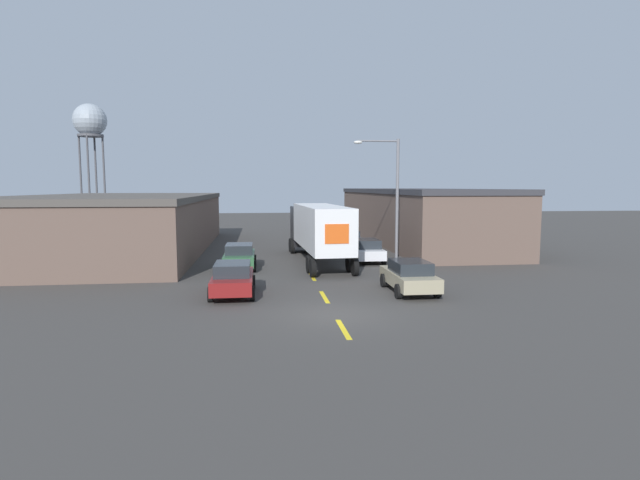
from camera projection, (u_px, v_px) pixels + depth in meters
ground_plane at (335, 315)px, 19.88m from camera, size 160.00×160.00×0.00m
road_centerline at (324, 297)px, 23.05m from camera, size 0.20×13.13×0.01m
warehouse_left at (119, 223)px, 39.50m from camera, size 13.56×28.35×4.44m
warehouse_right at (413, 215)px, 46.70m from camera, size 8.24×29.70×4.91m
semi_truck at (318, 227)px, 33.72m from camera, size 3.28×13.27×3.87m
parked_car_left_near at (233, 278)px, 23.39m from camera, size 2.05×4.41×1.55m
parked_car_right_far at (348, 239)px, 40.93m from camera, size 2.05×4.41×1.55m
parked_car_right_mid at (366, 250)px, 33.89m from camera, size 2.05×4.41×1.55m
parked_car_right_near at (409, 276)px, 24.03m from camera, size 2.05×4.41×1.55m
parked_car_left_far at (239, 256)px, 30.97m from camera, size 2.05×4.41×1.55m
water_tower at (90, 123)px, 70.38m from camera, size 4.59×4.59×16.77m
street_lamp at (392, 191)px, 32.55m from camera, size 3.03×0.32×8.17m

